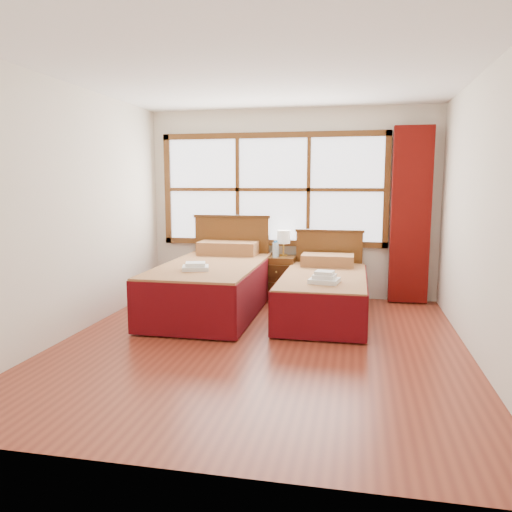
# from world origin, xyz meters

# --- Properties ---
(floor) EXTENTS (4.50, 4.50, 0.00)m
(floor) POSITION_xyz_m (0.00, 0.00, 0.00)
(floor) COLOR brown
(floor) RESTS_ON ground
(ceiling) EXTENTS (4.50, 4.50, 0.00)m
(ceiling) POSITION_xyz_m (0.00, 0.00, 2.60)
(ceiling) COLOR white
(ceiling) RESTS_ON wall_back
(wall_back) EXTENTS (4.00, 0.00, 4.00)m
(wall_back) POSITION_xyz_m (0.00, 2.25, 1.30)
(wall_back) COLOR silver
(wall_back) RESTS_ON floor
(wall_left) EXTENTS (0.00, 4.50, 4.50)m
(wall_left) POSITION_xyz_m (-2.00, 0.00, 1.30)
(wall_left) COLOR silver
(wall_left) RESTS_ON floor
(wall_right) EXTENTS (0.00, 4.50, 4.50)m
(wall_right) POSITION_xyz_m (2.00, 0.00, 1.30)
(wall_right) COLOR silver
(wall_right) RESTS_ON floor
(window) EXTENTS (3.16, 0.06, 1.56)m
(window) POSITION_xyz_m (-0.25, 2.21, 1.50)
(window) COLOR white
(window) RESTS_ON wall_back
(curtain) EXTENTS (0.50, 0.16, 2.30)m
(curtain) POSITION_xyz_m (1.60, 2.11, 1.17)
(curtain) COLOR #630D09
(curtain) RESTS_ON wall_back
(bed_left) EXTENTS (1.17, 2.28, 1.15)m
(bed_left) POSITION_xyz_m (-0.82, 1.20, 0.35)
(bed_left) COLOR #40230D
(bed_left) RESTS_ON floor
(bed_right) EXTENTS (1.00, 2.02, 0.96)m
(bed_right) POSITION_xyz_m (0.55, 1.20, 0.29)
(bed_right) COLOR #40230D
(bed_right) RESTS_ON floor
(nightstand) EXTENTS (0.45, 0.44, 0.59)m
(nightstand) POSITION_xyz_m (-0.13, 1.99, 0.30)
(nightstand) COLOR #5A3313
(nightstand) RESTS_ON floor
(towels_left) EXTENTS (0.36, 0.33, 0.09)m
(towels_left) POSITION_xyz_m (-0.87, 0.65, 0.65)
(towels_left) COLOR white
(towels_left) RESTS_ON bed_left
(towels_right) EXTENTS (0.35, 0.32, 0.13)m
(towels_right) POSITION_xyz_m (0.58, 0.68, 0.57)
(towels_right) COLOR white
(towels_right) RESTS_ON bed_right
(lamp) EXTENTS (0.18, 0.18, 0.35)m
(lamp) POSITION_xyz_m (-0.07, 2.09, 0.84)
(lamp) COLOR gold
(lamp) RESTS_ON nightstand
(bottle_near) EXTENTS (0.06, 0.06, 0.23)m
(bottle_near) POSITION_xyz_m (-0.17, 1.90, 0.70)
(bottle_near) COLOR #ADCDDE
(bottle_near) RESTS_ON nightstand
(bottle_far) EXTENTS (0.06, 0.06, 0.23)m
(bottle_far) POSITION_xyz_m (-0.15, 1.98, 0.70)
(bottle_far) COLOR #ADCDDE
(bottle_far) RESTS_ON nightstand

